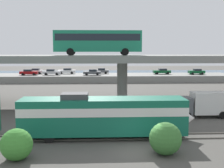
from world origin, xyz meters
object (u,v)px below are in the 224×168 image
Objects in this scene: parked_car_4 at (29,72)px; parked_car_2 at (162,71)px; transit_bus_on_overpass at (98,41)px; parked_car_6 at (52,72)px; service_truck_west at (204,104)px; parked_car_1 at (92,72)px; parked_car_5 at (35,71)px; parked_car_0 at (67,71)px; parked_car_7 at (101,71)px; parked_car_3 at (197,72)px; train_locomotive at (111,114)px.

parked_car_2 is at bearing 3.34° from parked_car_4.
parked_car_6 is (-12.11, 35.15, -6.93)m from transit_bus_on_overpass.
parked_car_1 reaches higher than service_truck_west.
parked_car_4 is 1.09× the size of parked_car_5.
parked_car_7 is (9.25, -0.04, -0.00)m from parked_car_0.
parked_car_1 is (-14.35, 40.82, 0.83)m from service_truck_west.
transit_bus_on_overpass is 2.70× the size of parked_car_1.
parked_car_2 is 29.26m from parked_car_6.
parked_car_5 is 17.75m from parked_car_7.
parked_car_0 is 1.12× the size of parked_car_3.
parked_car_5 is at bearing -4.77° from parked_car_3.
parked_car_7 is at bearing -75.21° from service_truck_west.
parked_car_4 is 1.05× the size of parked_car_7.
parked_car_5 is at bearing 144.17° from parked_car_6.
parked_car_0 is at bearing -6.31° from parked_car_3.
service_truck_west is at bearing 34.67° from train_locomotive.
transit_bus_on_overpass reaches higher than service_truck_west.
parked_car_0 and parked_car_7 have the same top height.
parked_car_2 is at bearing 176.75° from parked_car_5.
service_truck_west is 1.59× the size of parked_car_7.
parked_car_5 is at bearing -56.79° from service_truck_west.
train_locomotive is 3.56× the size of parked_car_4.
train_locomotive is 14.03m from service_truck_west.
parked_car_1 and parked_car_7 have the same top height.
parked_car_0 is 1.01× the size of parked_car_2.
train_locomotive reaches higher than parked_car_3.
parked_car_6 is (-38.11, 0.03, -0.00)m from parked_car_3.
train_locomotive is 3.88× the size of parked_car_3.
parked_car_3 is at bearing -0.04° from parked_car_6.
service_truck_west is 1.48× the size of parked_car_2.
parked_car_6 is at bearing -71.00° from transit_bus_on_overpass.
service_truck_west is 1.64× the size of parked_car_3.
parked_car_0 is at bearing -65.02° from service_truck_west.
train_locomotive is at bearing -75.03° from parked_car_6.
parked_car_7 is at bearing -114.69° from parked_car_1.
parked_car_5 is at bearing -66.24° from transit_bus_on_overpass.
parked_car_4 is at bearing 3.34° from parked_car_2.
parked_car_4 is at bearing 0.51° from parked_car_3.
parked_car_6 is (-3.56, -3.79, -0.00)m from parked_car_0.
parked_car_7 is at bearing -91.04° from transit_bus_on_overpass.
transit_bus_on_overpass reaches higher than train_locomotive.
parked_car_0 is 8.50m from parked_car_5.
transit_bus_on_overpass is 2.67× the size of parked_car_6.
parked_car_7 is at bearing 90.59° from train_locomotive.
service_truck_west is at bearing 123.21° from parked_car_5.
parked_car_6 and parked_car_7 have the same top height.
service_truck_west is at bearing -53.62° from parked_car_4.
parked_car_3 is at bearing 63.65° from train_locomotive.
parked_car_0 and parked_car_3 have the same top height.
transit_bus_on_overpass reaches higher than parked_car_0.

